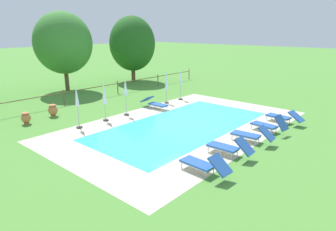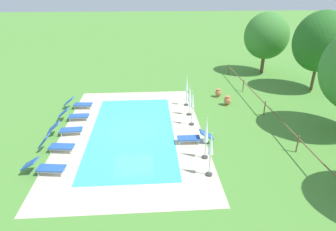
% 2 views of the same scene
% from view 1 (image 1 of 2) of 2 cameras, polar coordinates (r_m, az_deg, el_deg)
% --- Properties ---
extents(ground_plane, '(160.00, 160.00, 0.00)m').
position_cam_1_polar(ground_plane, '(16.06, 2.82, -1.90)').
color(ground_plane, '#518E38').
extents(pool_deck_paving, '(14.00, 8.63, 0.01)m').
position_cam_1_polar(pool_deck_paving, '(16.06, 2.82, -1.89)').
color(pool_deck_paving, beige).
rests_on(pool_deck_paving, ground).
extents(swimming_pool_water, '(10.43, 5.06, 0.01)m').
position_cam_1_polar(swimming_pool_water, '(16.06, 2.82, -1.89)').
color(swimming_pool_water, '#42CCD6').
rests_on(swimming_pool_water, ground).
extents(pool_coping_rim, '(10.91, 5.54, 0.01)m').
position_cam_1_polar(pool_coping_rim, '(16.05, 2.82, -1.87)').
color(pool_coping_rim, beige).
rests_on(pool_coping_rim, ground).
extents(sun_lounger_north_near_steps, '(0.60, 2.05, 0.75)m').
position_cam_1_polar(sun_lounger_north_near_steps, '(19.39, -2.60, 2.42)').
color(sun_lounger_north_near_steps, '#2856A8').
rests_on(sun_lounger_north_near_steps, ground).
extents(sun_lounger_north_mid, '(0.75, 2.01, 0.88)m').
position_cam_1_polar(sun_lounger_north_mid, '(14.09, 15.93, -3.57)').
color(sun_lounger_north_mid, '#2856A8').
rests_on(sun_lounger_north_mid, ground).
extents(sun_lounger_north_far, '(0.65, 1.98, 0.89)m').
position_cam_1_polar(sun_lounger_north_far, '(12.42, 11.77, -6.00)').
color(sun_lounger_north_far, '#2856A8').
rests_on(sun_lounger_north_far, ground).
extents(sun_lounger_north_end, '(0.84, 2.09, 0.78)m').
position_cam_1_polar(sun_lounger_north_end, '(17.57, 21.52, -0.20)').
color(sun_lounger_north_end, '#2856A8').
rests_on(sun_lounger_north_end, ground).
extents(sun_lounger_south_near_corner, '(0.71, 2.02, 0.85)m').
position_cam_1_polar(sun_lounger_south_near_corner, '(10.78, 6.97, -9.38)').
color(sun_lounger_south_near_corner, '#2856A8').
rests_on(sun_lounger_south_near_corner, ground).
extents(sun_lounger_south_mid, '(0.82, 1.91, 0.99)m').
position_cam_1_polar(sun_lounger_south_mid, '(15.74, 19.03, -1.69)').
color(sun_lounger_south_mid, '#2856A8').
rests_on(sun_lounger_south_mid, ground).
extents(patio_umbrella_closed_row_west, '(0.32, 0.32, 2.29)m').
position_cam_1_polar(patio_umbrella_closed_row_west, '(16.83, -12.30, 3.80)').
color(patio_umbrella_closed_row_west, '#383838').
rests_on(patio_umbrella_closed_row_west, ground).
extents(patio_umbrella_closed_row_mid_west, '(0.32, 0.32, 2.37)m').
position_cam_1_polar(patio_umbrella_closed_row_mid_west, '(17.72, -8.28, 4.94)').
color(patio_umbrella_closed_row_mid_west, '#383838').
rests_on(patio_umbrella_closed_row_mid_west, ground).
extents(patio_umbrella_closed_row_centre, '(0.32, 0.32, 2.38)m').
position_cam_1_polar(patio_umbrella_closed_row_centre, '(15.91, -17.29, 2.76)').
color(patio_umbrella_closed_row_centre, '#383838').
rests_on(patio_umbrella_closed_row_centre, ground).
extents(patio_umbrella_closed_row_mid_east, '(0.32, 0.32, 2.32)m').
position_cam_1_polar(patio_umbrella_closed_row_mid_east, '(21.62, 2.51, 7.09)').
color(patio_umbrella_closed_row_mid_east, '#383838').
rests_on(patio_umbrella_closed_row_mid_east, ground).
extents(patio_umbrella_closed_row_east, '(0.32, 0.32, 2.33)m').
position_cam_1_polar(patio_umbrella_closed_row_east, '(20.55, -0.28, 6.40)').
color(patio_umbrella_closed_row_east, '#383838').
rests_on(patio_umbrella_closed_row_east, ground).
extents(terracotta_urn_near_fence, '(0.55, 0.55, 0.72)m').
position_cam_1_polar(terracotta_urn_near_fence, '(18.87, -21.49, 0.98)').
color(terracotta_urn_near_fence, '#C67547').
rests_on(terracotta_urn_near_fence, ground).
extents(terracotta_urn_by_tree, '(0.51, 0.51, 0.66)m').
position_cam_1_polar(terracotta_urn_by_tree, '(17.92, -25.92, -0.43)').
color(terracotta_urn_by_tree, '#C67547').
rests_on(terracotta_urn_by_tree, ground).
extents(perimeter_fence, '(24.07, 0.08, 1.05)m').
position_cam_1_polar(perimeter_fence, '(22.72, -14.46, 4.93)').
color(perimeter_fence, brown).
rests_on(perimeter_fence, ground).
extents(tree_far_west, '(4.46, 4.46, 6.33)m').
position_cam_1_polar(tree_far_west, '(29.76, -6.95, 13.69)').
color(tree_far_west, brown).
rests_on(tree_far_west, ground).
extents(tree_west_mid, '(4.67, 4.67, 6.48)m').
position_cam_1_polar(tree_west_mid, '(26.07, -19.72, 13.13)').
color(tree_west_mid, brown).
rests_on(tree_west_mid, ground).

